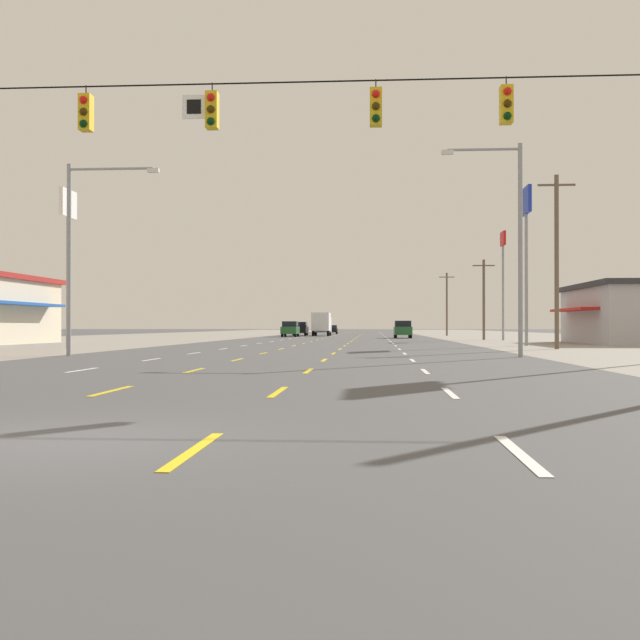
% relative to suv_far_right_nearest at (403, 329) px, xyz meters
% --- Properties ---
extents(ground_plane, '(572.00, 572.00, 0.00)m').
position_rel_suv_far_right_nearest_xyz_m(ground_plane, '(-7.09, -14.40, -1.03)').
color(ground_plane, '#4C4C4F').
extents(lot_apron_left, '(28.00, 440.00, 0.01)m').
position_rel_suv_far_right_nearest_xyz_m(lot_apron_left, '(-31.84, -14.40, -1.02)').
color(lot_apron_left, gray).
rests_on(lot_apron_left, ground).
extents(lot_apron_right, '(28.00, 440.00, 0.01)m').
position_rel_suv_far_right_nearest_xyz_m(lot_apron_right, '(17.66, -14.40, -1.02)').
color(lot_apron_right, gray).
rests_on(lot_apron_right, ground).
extents(lane_markings, '(10.64, 227.60, 0.01)m').
position_rel_suv_far_right_nearest_xyz_m(lane_markings, '(-7.09, 24.10, -1.02)').
color(lane_markings, white).
rests_on(lane_markings, ground).
extents(signal_span_wire, '(26.02, 0.53, 8.55)m').
position_rel_suv_far_right_nearest_xyz_m(signal_span_wire, '(-7.46, -70.02, 4.17)').
color(signal_span_wire, brown).
rests_on(signal_span_wire, ground).
extents(suv_far_right_nearest, '(1.98, 4.90, 1.98)m').
position_rel_suv_far_right_nearest_xyz_m(suv_far_right_nearest, '(0.00, 0.00, 0.00)').
color(suv_far_right_nearest, '#235B2D').
rests_on(suv_far_right_nearest, ground).
extents(suv_far_left_near, '(1.98, 4.90, 1.98)m').
position_rel_suv_far_right_nearest_xyz_m(suv_far_left_near, '(-13.97, 9.80, 0.00)').
color(suv_far_left_near, '#235B2D').
rests_on(suv_far_left_near, ground).
extents(box_truck_inner_left_mid, '(2.40, 7.20, 3.23)m').
position_rel_suv_far_right_nearest_xyz_m(box_truck_inner_left_mid, '(-10.59, 19.47, 0.81)').
color(box_truck_inner_left_mid, white).
rests_on(box_truck_inner_left_mid, ground).
extents(suv_far_left_midfar, '(1.98, 4.90, 1.98)m').
position_rel_suv_far_right_nearest_xyz_m(suv_far_left_midfar, '(-13.94, 23.38, 0.00)').
color(suv_far_left_midfar, black).
rests_on(suv_far_left_midfar, ground).
extents(hatchback_inner_left_far, '(1.72, 3.90, 1.54)m').
position_rel_suv_far_right_nearest_xyz_m(hatchback_inner_left_far, '(-10.44, 46.28, -0.24)').
color(hatchback_inner_left_far, black).
rests_on(hatchback_inner_left_far, ground).
extents(pole_sign_left_row_1, '(0.24, 2.29, 9.85)m').
position_rel_suv_far_right_nearest_xyz_m(pole_sign_left_row_1, '(-22.31, -42.19, 6.52)').
color(pole_sign_left_row_1, gray).
rests_on(pole_sign_left_row_1, ground).
extents(pole_sign_right_row_1, '(0.24, 2.67, 10.98)m').
position_rel_suv_far_right_nearest_xyz_m(pole_sign_right_row_1, '(7.20, -34.70, 7.53)').
color(pole_sign_right_row_1, gray).
rests_on(pole_sign_right_row_1, ground).
extents(pole_sign_right_row_2, '(0.24, 2.08, 10.51)m').
position_rel_suv_far_right_nearest_xyz_m(pole_sign_right_row_2, '(9.16, -13.19, 6.73)').
color(pole_sign_right_row_2, gray).
rests_on(pole_sign_right_row_2, ground).
extents(streetlight_left_row_0, '(4.28, 0.26, 8.77)m').
position_rel_suv_far_right_nearest_xyz_m(streetlight_left_row_0, '(-16.76, -54.72, 4.13)').
color(streetlight_left_row_0, gray).
rests_on(streetlight_left_row_0, ground).
extents(streetlight_right_row_0, '(3.53, 0.26, 9.39)m').
position_rel_suv_far_right_nearest_xyz_m(streetlight_right_row_0, '(2.73, -54.72, 4.36)').
color(streetlight_right_row_0, gray).
rests_on(streetlight_right_row_0, ground).
extents(utility_pole_right_row_0, '(2.20, 0.26, 10.36)m').
position_rel_suv_far_right_nearest_xyz_m(utility_pole_right_row_0, '(7.51, -42.28, 4.35)').
color(utility_pole_right_row_0, brown).
rests_on(utility_pole_right_row_0, ground).
extents(utility_pole_right_row_1, '(2.20, 0.26, 8.01)m').
position_rel_suv_far_right_nearest_xyz_m(utility_pole_right_row_1, '(7.64, -10.92, 3.17)').
color(utility_pole_right_row_1, brown).
rests_on(utility_pole_right_row_1, ground).
extents(utility_pole_right_row_2, '(2.20, 0.26, 8.96)m').
position_rel_suv_far_right_nearest_xyz_m(utility_pole_right_row_2, '(7.11, 22.32, 3.65)').
color(utility_pole_right_row_2, brown).
rests_on(utility_pole_right_row_2, ground).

